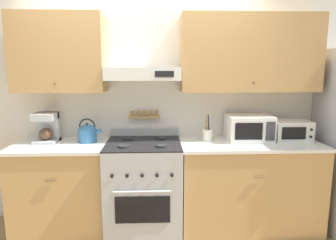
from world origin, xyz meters
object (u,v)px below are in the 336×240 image
object	(u,v)px
utensil_crock	(208,134)
toaster_oven	(291,130)
microwave	(249,128)
coffee_maker	(47,127)
tea_kettle	(88,133)
stove_range	(144,187)

from	to	relation	value
utensil_crock	toaster_oven	world-z (taller)	utensil_crock
microwave	utensil_crock	xyz separation A→B (m)	(-0.44, -0.02, -0.06)
coffee_maker	toaster_oven	size ratio (longest dim) A/B	0.80
tea_kettle	coffee_maker	bearing A→B (deg)	175.91
stove_range	tea_kettle	size ratio (longest dim) A/B	4.14
coffee_maker	tea_kettle	bearing A→B (deg)	-4.09
stove_range	microwave	bearing A→B (deg)	7.10
coffee_maker	microwave	bearing A→B (deg)	-0.33
tea_kettle	toaster_oven	bearing A→B (deg)	-0.04
coffee_maker	utensil_crock	world-z (taller)	coffee_maker
tea_kettle	microwave	size ratio (longest dim) A/B	0.54
utensil_crock	coffee_maker	bearing A→B (deg)	178.97
coffee_maker	utensil_crock	distance (m)	1.68
microwave	toaster_oven	distance (m)	0.45
tea_kettle	utensil_crock	world-z (taller)	utensil_crock
utensil_crock	stove_range	bearing A→B (deg)	-169.83
tea_kettle	microwave	xyz separation A→B (m)	(1.69, 0.02, 0.04)
microwave	coffee_maker	bearing A→B (deg)	179.67
stove_range	toaster_oven	bearing A→B (deg)	4.36
microwave	toaster_oven	xyz separation A→B (m)	(0.45, -0.02, -0.03)
coffee_maker	toaster_oven	world-z (taller)	coffee_maker
stove_range	microwave	size ratio (longest dim) A/B	2.22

